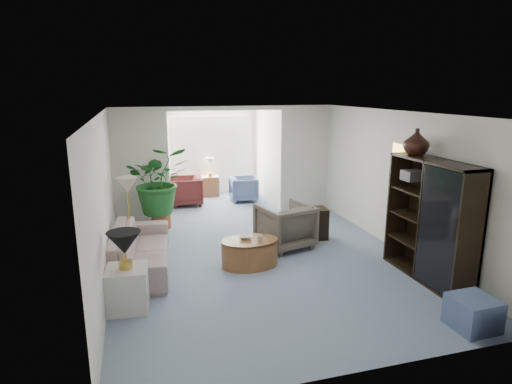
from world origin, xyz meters
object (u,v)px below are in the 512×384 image
object	(u,v)px
framed_picture	(404,158)
sunroom_chair_blue	(244,189)
end_table	(128,288)
wingback_chair	(285,226)
sunroom_table	(210,186)
plant_pot	(161,220)
table_lamp	(124,243)
coffee_bowl	(245,237)
ottoman	(473,313)
sunroom_chair_maroon	(186,191)
sofa	(141,249)
coffee_cup	(260,238)
floor_lamp	(127,185)
side_table_dark	(313,223)
coffee_table	(250,253)
entertainment_cabinet	(431,221)
cabinet_urn	(416,142)

from	to	relation	value
framed_picture	sunroom_chair_blue	distance (m)	4.81
end_table	wingback_chair	xyz separation A→B (m)	(2.79, 1.60, 0.12)
sunroom_chair_blue	sunroom_table	distance (m)	1.06
plant_pot	sunroom_chair_blue	distance (m)	2.83
table_lamp	coffee_bowl	world-z (taller)	table_lamp
end_table	ottoman	distance (m)	4.39
wingback_chair	sunroom_chair_maroon	xyz separation A→B (m)	(-1.39, 3.50, -0.05)
framed_picture	wingback_chair	distance (m)	2.41
sofa	coffee_bowl	xyz separation A→B (m)	(1.69, -0.31, 0.15)
coffee_cup	wingback_chair	distance (m)	1.04
framed_picture	ottoman	distance (m)	3.00
sofa	ottoman	world-z (taller)	sofa
end_table	sofa	bearing A→B (deg)	81.57
sunroom_table	sunroom_chair_blue	bearing A→B (deg)	-45.00
sunroom_table	wingback_chair	bearing A→B (deg)	-81.51
framed_picture	wingback_chair	world-z (taller)	framed_picture
framed_picture	sunroom_table	distance (m)	5.78
floor_lamp	sunroom_chair_blue	distance (m)	4.29
floor_lamp	end_table	bearing A→B (deg)	-91.36
sofa	sunroom_table	world-z (taller)	sofa
framed_picture	side_table_dark	world-z (taller)	framed_picture
coffee_table	coffee_bowl	distance (m)	0.28
framed_picture	coffee_table	bearing A→B (deg)	178.17
entertainment_cabinet	plant_pot	size ratio (longest dim) A/B	4.64
plant_pot	wingback_chair	bearing A→B (deg)	-40.04
coffee_bowl	sunroom_chair_blue	bearing A→B (deg)	75.94
cabinet_urn	sunroom_table	xyz separation A→B (m)	(-2.30, 5.62, -1.79)
ottoman	wingback_chair	bearing A→B (deg)	111.18
cabinet_urn	sunroom_table	distance (m)	6.33
end_table	ottoman	world-z (taller)	end_table
end_table	side_table_dark	xyz separation A→B (m)	(3.49, 1.90, 0.01)
plant_pot	sunroom_chair_blue	xyz separation A→B (m)	(2.24, 1.72, 0.16)
coffee_table	cabinet_urn	size ratio (longest dim) A/B	2.29
coffee_bowl	ottoman	world-z (taller)	coffee_bowl
sunroom_chair_blue	sunroom_chair_maroon	xyz separation A→B (m)	(-1.50, 0.00, 0.04)
side_table_dark	ottoman	bearing A→B (deg)	-80.99
cabinet_urn	plant_pot	size ratio (longest dim) A/B	1.04
coffee_table	sunroom_chair_maroon	xyz separation A→B (m)	(-0.53, 4.16, 0.14)
coffee_cup	side_table_dark	size ratio (longest dim) A/B	0.17
framed_picture	plant_pot	xyz separation A→B (m)	(-4.02, 2.54, -1.54)
table_lamp	wingback_chair	size ratio (longest dim) A/B	0.49
sofa	sunroom_table	distance (m)	4.91
ottoman	end_table	bearing A→B (deg)	157.64
sunroom_chair_maroon	wingback_chair	bearing A→B (deg)	25.25
framed_picture	sunroom_chair_maroon	world-z (taller)	framed_picture
coffee_bowl	sunroom_table	xyz separation A→B (m)	(0.27, 4.81, -0.21)
wingback_chair	sunroom_chair_blue	xyz separation A→B (m)	(0.11, 3.50, -0.09)
coffee_table	coffee_cup	bearing A→B (deg)	-33.69
framed_picture	entertainment_cabinet	size ratio (longest dim) A/B	0.27
framed_picture	coffee_cup	xyz separation A→B (m)	(-2.59, -0.01, -1.20)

